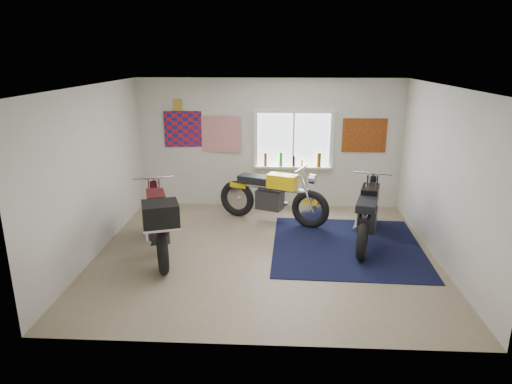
# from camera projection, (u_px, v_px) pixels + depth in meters

# --- Properties ---
(ground) EXTENTS (5.50, 5.50, 0.00)m
(ground) POSITION_uv_depth(u_px,v_px,m) (265.00, 253.00, 7.55)
(ground) COLOR #9E896B
(ground) RESTS_ON ground
(room_shell) EXTENTS (5.50, 5.50, 5.50)m
(room_shell) POSITION_uv_depth(u_px,v_px,m) (266.00, 156.00, 7.07)
(room_shell) COLOR white
(room_shell) RESTS_ON ground
(navy_rug) EXTENTS (2.59, 2.68, 0.01)m
(navy_rug) POSITION_uv_depth(u_px,v_px,m) (347.00, 246.00, 7.80)
(navy_rug) COLOR black
(navy_rug) RESTS_ON ground
(window_assembly) EXTENTS (1.66, 0.17, 1.26)m
(window_assembly) POSITION_uv_depth(u_px,v_px,m) (293.00, 144.00, 9.48)
(window_assembly) COLOR white
(window_assembly) RESTS_ON room_shell
(oil_bottles) EXTENTS (1.19, 0.09, 0.30)m
(oil_bottles) POSITION_uv_depth(u_px,v_px,m) (294.00, 160.00, 9.51)
(oil_bottles) COLOR maroon
(oil_bottles) RESTS_ON window_assembly
(flag_display) EXTENTS (1.60, 0.10, 1.17)m
(flag_display) POSITION_uv_depth(u_px,v_px,m) (178.00, 105.00, 9.39)
(flag_display) COLOR red
(flag_display) RESTS_ON room_shell
(triumph_poster) EXTENTS (0.90, 0.03, 0.70)m
(triumph_poster) POSITION_uv_depth(u_px,v_px,m) (364.00, 135.00, 9.37)
(triumph_poster) COLOR #A54C14
(triumph_poster) RESTS_ON room_shell
(yellow_triumph) EXTENTS (2.18, 1.04, 1.15)m
(yellow_triumph) POSITION_uv_depth(u_px,v_px,m) (272.00, 197.00, 8.83)
(yellow_triumph) COLOR black
(yellow_triumph) RESTS_ON ground
(black_chrome_bike) EXTENTS (0.84, 2.15, 1.13)m
(black_chrome_bike) POSITION_uv_depth(u_px,v_px,m) (367.00, 215.00, 7.86)
(black_chrome_bike) COLOR black
(black_chrome_bike) RESTS_ON navy_rug
(maroon_tourer) EXTENTS (1.11, 2.24, 1.16)m
(maroon_tourer) POSITION_uv_depth(u_px,v_px,m) (158.00, 222.00, 7.23)
(maroon_tourer) COLOR black
(maroon_tourer) RESTS_ON ground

